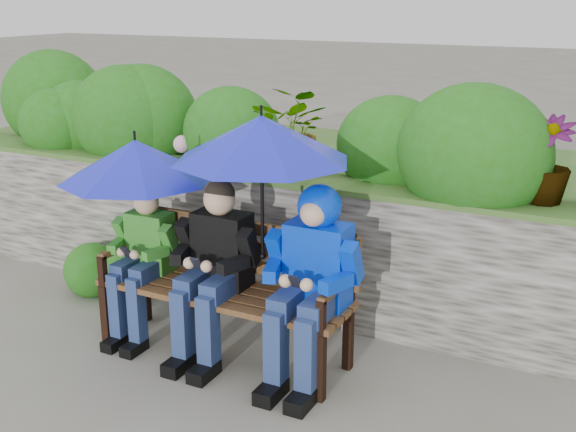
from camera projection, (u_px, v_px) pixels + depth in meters
The scene contains 8 objects.
ground at pixel (281, 359), 4.70m from camera, with size 60.00×60.00×0.00m, color gray.
garden_backdrop at pixel (358, 200), 5.88m from camera, with size 8.00×2.87×1.83m.
park_bench at pixel (228, 280), 4.67m from camera, with size 1.70×0.50×0.90m.
boy_left at pixel (142, 255), 4.85m from camera, with size 0.45×0.52×1.06m.
boy_middle at pixel (214, 263), 4.58m from camera, with size 0.54×0.63×1.17m.
boy_right at pixel (311, 270), 4.27m from camera, with size 0.57×0.69×1.21m.
umbrella_left at pixel (136, 160), 4.73m from camera, with size 1.03×1.03×0.75m.
umbrella_right at pixel (262, 139), 4.26m from camera, with size 1.10×1.10×0.96m.
Camera 1 is at (1.95, -3.74, 2.28)m, focal length 45.00 mm.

